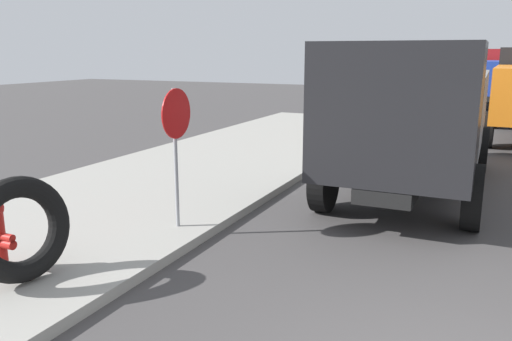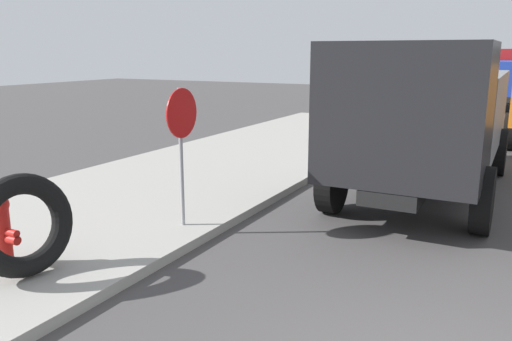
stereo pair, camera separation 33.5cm
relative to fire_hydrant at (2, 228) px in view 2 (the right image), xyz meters
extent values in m
cylinder|color=red|center=(0.00, 0.01, -0.13)|extent=(0.22, 0.22, 0.75)
cylinder|color=red|center=(0.00, -0.19, -0.04)|extent=(0.10, 0.18, 0.10)
cylinder|color=red|center=(0.00, -0.19, -0.13)|extent=(0.12, 0.18, 0.12)
torus|color=black|center=(-0.09, -0.54, 0.15)|extent=(1.33, 0.66, 1.30)
cylinder|color=gray|center=(2.38, -1.10, 0.58)|extent=(0.06, 0.06, 2.17)
cylinder|color=red|center=(2.38, -1.14, 1.29)|extent=(0.76, 0.02, 0.76)
cube|color=slate|center=(8.00, -4.04, 0.95)|extent=(4.81, 2.52, 1.60)
cube|color=black|center=(4.40, -4.06, 1.25)|extent=(2.01, 2.51, 2.20)
cube|color=black|center=(6.90, -4.05, 0.02)|extent=(7.00, 0.93, 0.24)
cylinder|color=black|center=(4.60, -5.31, -0.10)|extent=(1.10, 0.30, 1.10)
cylinder|color=black|center=(4.59, -2.81, -0.10)|extent=(1.10, 0.30, 1.10)
cylinder|color=black|center=(9.20, -5.29, -0.10)|extent=(1.10, 0.30, 1.10)
cylinder|color=black|center=(9.19, -2.79, -0.10)|extent=(1.10, 0.30, 1.10)
cylinder|color=black|center=(12.89, -5.36, -0.10)|extent=(1.11, 0.33, 1.10)
cube|color=#1E3899|center=(24.92, -4.75, 0.95)|extent=(4.83, 2.55, 1.60)
cube|color=maroon|center=(28.52, -4.71, 1.25)|extent=(2.03, 2.52, 2.20)
cube|color=black|center=(26.02, -4.74, 0.02)|extent=(7.01, 0.97, 0.24)
cylinder|color=black|center=(28.31, -3.47, -0.10)|extent=(1.10, 0.31, 1.10)
cylinder|color=black|center=(23.71, -3.52, -0.10)|extent=(1.10, 0.31, 1.10)
camera|label=1|loc=(-4.20, -5.51, 2.20)|focal=36.44mm
camera|label=2|loc=(-4.06, -5.81, 2.20)|focal=36.44mm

